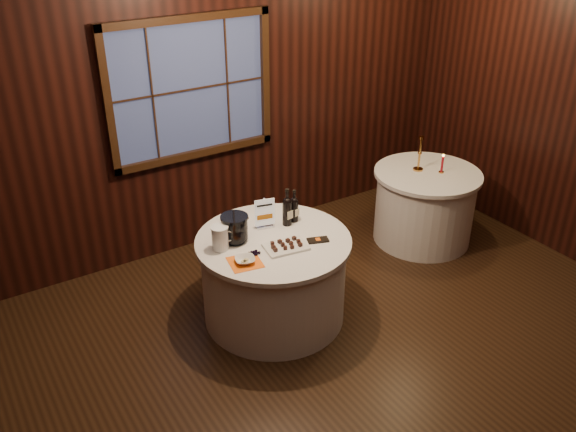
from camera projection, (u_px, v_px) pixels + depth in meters
ground at (343, 384)px, 4.58m from camera, size 6.00×6.00×0.00m
back_wall at (191, 100)px, 5.69m from camera, size 6.00×0.10×3.00m
main_table at (274, 278)px, 5.14m from camera, size 1.28×1.28×0.77m
side_table at (424, 206)px, 6.30m from camera, size 1.08×1.08×0.77m
sign_stand at (265, 217)px, 5.08m from camera, size 0.17×0.11×0.28m
port_bottle_left at (287, 209)px, 5.10m from camera, size 0.08×0.09×0.33m
port_bottle_right at (294, 208)px, 5.16m from camera, size 0.07×0.08×0.29m
ice_bucket at (235, 228)px, 4.87m from camera, size 0.22×0.22×0.23m
chocolate_plate at (286, 246)px, 4.82m from camera, size 0.36×0.27×0.05m
chocolate_box at (318, 240)px, 4.93m from camera, size 0.19×0.14×0.01m
grape_bunch at (254, 253)px, 4.73m from camera, size 0.15×0.07×0.04m
glass_pitcher at (220, 238)px, 4.77m from camera, size 0.19×0.14×0.20m
orange_napkin at (245, 262)px, 4.64m from camera, size 0.28×0.28×0.00m
cracker_bowl at (245, 260)px, 4.63m from camera, size 0.19×0.19×0.04m
brass_candlestick at (419, 158)px, 6.10m from camera, size 0.10×0.10×0.36m
red_candle at (442, 165)px, 6.07m from camera, size 0.05×0.05×0.20m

